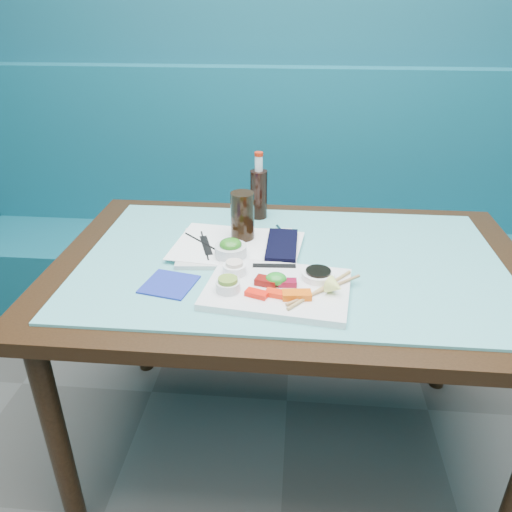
# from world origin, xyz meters

# --- Properties ---
(booth_bench) EXTENTS (3.00, 0.56, 1.17)m
(booth_bench) POSITION_xyz_m (0.00, 2.29, 0.37)
(booth_bench) COLOR #0F5262
(booth_bench) RESTS_ON ground
(dining_table) EXTENTS (1.40, 0.90, 0.75)m
(dining_table) POSITION_xyz_m (0.00, 1.45, 0.67)
(dining_table) COLOR black
(dining_table) RESTS_ON ground
(glass_top) EXTENTS (1.22, 0.76, 0.01)m
(glass_top) POSITION_xyz_m (0.00, 1.45, 0.75)
(glass_top) COLOR #59B3B3
(glass_top) RESTS_ON dining_table
(sashimi_plate) EXTENTS (0.40, 0.31, 0.02)m
(sashimi_plate) POSITION_xyz_m (-0.03, 1.26, 0.77)
(sashimi_plate) COLOR white
(sashimi_plate) RESTS_ON glass_top
(salmon_left) EXTENTS (0.06, 0.05, 0.01)m
(salmon_left) POSITION_xyz_m (-0.08, 1.21, 0.78)
(salmon_left) COLOR #FF1B0A
(salmon_left) RESTS_ON sashimi_plate
(salmon_mid) EXTENTS (0.06, 0.04, 0.01)m
(salmon_mid) POSITION_xyz_m (-0.03, 1.21, 0.78)
(salmon_mid) COLOR #FD280A
(salmon_mid) RESTS_ON sashimi_plate
(salmon_right) EXTENTS (0.08, 0.04, 0.02)m
(salmon_right) POSITION_xyz_m (0.02, 1.21, 0.79)
(salmon_right) COLOR #F15A09
(salmon_right) RESTS_ON sashimi_plate
(tuna_left) EXTENTS (0.06, 0.05, 0.02)m
(tuna_left) POSITION_xyz_m (-0.06, 1.27, 0.79)
(tuna_left) COLOR maroon
(tuna_left) RESTS_ON sashimi_plate
(tuna_right) EXTENTS (0.05, 0.03, 0.02)m
(tuna_right) POSITION_xyz_m (-0.01, 1.27, 0.78)
(tuna_right) COLOR maroon
(tuna_right) RESTS_ON sashimi_plate
(seaweed_garnish) EXTENTS (0.06, 0.05, 0.03)m
(seaweed_garnish) POSITION_xyz_m (-0.04, 1.27, 0.79)
(seaweed_garnish) COLOR #219224
(seaweed_garnish) RESTS_ON sashimi_plate
(ramekin_wasabi) EXTENTS (0.08, 0.08, 0.03)m
(ramekin_wasabi) POSITION_xyz_m (-0.16, 1.23, 0.79)
(ramekin_wasabi) COLOR white
(ramekin_wasabi) RESTS_ON sashimi_plate
(wasabi_fill) EXTENTS (0.06, 0.06, 0.01)m
(wasabi_fill) POSITION_xyz_m (-0.16, 1.23, 0.81)
(wasabi_fill) COLOR olive
(wasabi_fill) RESTS_ON ramekin_wasabi
(ramekin_ginger) EXTENTS (0.08, 0.08, 0.03)m
(ramekin_ginger) POSITION_xyz_m (-0.15, 1.32, 0.79)
(ramekin_ginger) COLOR white
(ramekin_ginger) RESTS_ON sashimi_plate
(ginger_fill) EXTENTS (0.06, 0.06, 0.01)m
(ginger_fill) POSITION_xyz_m (-0.15, 1.32, 0.81)
(ginger_fill) COLOR beige
(ginger_fill) RESTS_ON ramekin_ginger
(soy_dish) EXTENTS (0.10, 0.10, 0.02)m
(soy_dish) POSITION_xyz_m (0.07, 1.31, 0.79)
(soy_dish) COLOR white
(soy_dish) RESTS_ON sashimi_plate
(soy_fill) EXTENTS (0.09, 0.09, 0.01)m
(soy_fill) POSITION_xyz_m (0.07, 1.31, 0.80)
(soy_fill) COLOR black
(soy_fill) RESTS_ON soy_dish
(lemon_wedge) EXTENTS (0.06, 0.06, 0.05)m
(lemon_wedge) POSITION_xyz_m (0.11, 1.23, 0.80)
(lemon_wedge) COLOR #F4FF78
(lemon_wedge) RESTS_ON sashimi_plate
(chopstick_sleeve) EXTENTS (0.12, 0.03, 0.00)m
(chopstick_sleeve) POSITION_xyz_m (-0.05, 1.37, 0.78)
(chopstick_sleeve) COLOR black
(chopstick_sleeve) RESTS_ON sashimi_plate
(wooden_chopstick_a) EXTENTS (0.17, 0.20, 0.01)m
(wooden_chopstick_a) POSITION_xyz_m (0.08, 1.25, 0.78)
(wooden_chopstick_a) COLOR tan
(wooden_chopstick_a) RESTS_ON sashimi_plate
(wooden_chopstick_b) EXTENTS (0.19, 0.17, 0.01)m
(wooden_chopstick_b) POSITION_xyz_m (0.09, 1.25, 0.78)
(wooden_chopstick_b) COLOR #A37A4D
(wooden_chopstick_b) RESTS_ON sashimi_plate
(serving_tray) EXTENTS (0.37, 0.29, 0.01)m
(serving_tray) POSITION_xyz_m (-0.17, 1.50, 0.76)
(serving_tray) COLOR silver
(serving_tray) RESTS_ON glass_top
(paper_placemat) EXTENTS (0.41, 0.31, 0.00)m
(paper_placemat) POSITION_xyz_m (-0.17, 1.50, 0.77)
(paper_placemat) COLOR white
(paper_placemat) RESTS_ON serving_tray
(seaweed_bowl) EXTENTS (0.12, 0.12, 0.04)m
(seaweed_bowl) POSITION_xyz_m (-0.18, 1.42, 0.79)
(seaweed_bowl) COLOR silver
(seaweed_bowl) RESTS_ON serving_tray
(seaweed_salad) EXTENTS (0.08, 0.08, 0.03)m
(seaweed_salad) POSITION_xyz_m (-0.18, 1.42, 0.81)
(seaweed_salad) COLOR #28771B
(seaweed_salad) RESTS_ON seaweed_bowl
(cola_glass) EXTENTS (0.09, 0.09, 0.15)m
(cola_glass) POSITION_xyz_m (-0.16, 1.55, 0.85)
(cola_glass) COLOR black
(cola_glass) RESTS_ON serving_tray
(navy_pouch) EXTENTS (0.09, 0.21, 0.02)m
(navy_pouch) POSITION_xyz_m (-0.03, 1.50, 0.78)
(navy_pouch) COLOR black
(navy_pouch) RESTS_ON serving_tray
(fork) EXTENTS (0.04, 0.09, 0.01)m
(fork) POSITION_xyz_m (-0.04, 1.60, 0.78)
(fork) COLOR silver
(fork) RESTS_ON serving_tray
(black_chopstick_a) EXTENTS (0.06, 0.19, 0.01)m
(black_chopstick_a) POSITION_xyz_m (-0.26, 1.49, 0.77)
(black_chopstick_a) COLOR black
(black_chopstick_a) RESTS_ON serving_tray
(black_chopstick_b) EXTENTS (0.17, 0.16, 0.01)m
(black_chopstick_b) POSITION_xyz_m (-0.26, 1.49, 0.77)
(black_chopstick_b) COLOR black
(black_chopstick_b) RESTS_ON serving_tray
(tray_sleeve) EXTENTS (0.06, 0.13, 0.00)m
(tray_sleeve) POSITION_xyz_m (-0.26, 1.49, 0.77)
(tray_sleeve) COLOR black
(tray_sleeve) RESTS_ON serving_tray
(cola_bottle_body) EXTENTS (0.07, 0.07, 0.17)m
(cola_bottle_body) POSITION_xyz_m (-0.12, 1.76, 0.84)
(cola_bottle_body) COLOR black
(cola_bottle_body) RESTS_ON glass_top
(cola_bottle_neck) EXTENTS (0.03, 0.03, 0.05)m
(cola_bottle_neck) POSITION_xyz_m (-0.12, 1.76, 0.95)
(cola_bottle_neck) COLOR silver
(cola_bottle_neck) RESTS_ON cola_bottle_body
(cola_bottle_cap) EXTENTS (0.04, 0.04, 0.01)m
(cola_bottle_cap) POSITION_xyz_m (-0.12, 1.76, 0.98)
(cola_bottle_cap) COLOR #B6220B
(cola_bottle_cap) RESTS_ON cola_bottle_neck
(blue_napkin) EXTENTS (0.15, 0.15, 0.01)m
(blue_napkin) POSITION_xyz_m (-0.32, 1.27, 0.76)
(blue_napkin) COLOR navy
(blue_napkin) RESTS_ON glass_top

